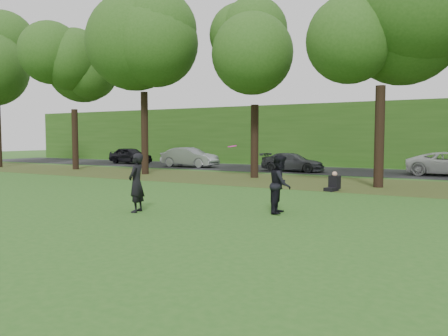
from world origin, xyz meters
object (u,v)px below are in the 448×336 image
object	(u,v)px
player_left	(136,183)
seated_person	(334,184)
player_right	(281,184)
frisbee	(232,146)

from	to	relation	value
player_left	seated_person	distance (m)	9.11
seated_person	player_right	bearing A→B (deg)	-73.81
player_right	seated_person	xyz separation A→B (m)	(-0.08, 6.28, -0.57)
frisbee	seated_person	world-z (taller)	frisbee
frisbee	player_left	bearing A→B (deg)	-152.23
player_right	seated_person	distance (m)	6.31
player_left	frisbee	size ratio (longest dim) A/B	5.01
seated_person	player_left	bearing A→B (deg)	-99.50
player_left	frisbee	world-z (taller)	frisbee
player_left	seated_person	bearing A→B (deg)	140.13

